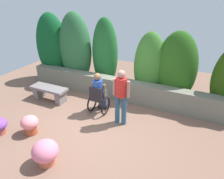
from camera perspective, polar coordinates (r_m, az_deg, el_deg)
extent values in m
plane|color=#7F5D4C|center=(6.06, -4.05, -9.50)|extent=(11.33, 11.33, 0.00)
cube|color=slate|center=(7.16, 2.32, 0.04)|extent=(7.15, 0.39, 0.74)
ellipsoid|color=#105225|center=(8.91, -16.13, 11.14)|extent=(1.39, 0.97, 2.72)
ellipsoid|color=#2C6639|center=(8.27, -10.06, 10.90)|extent=(1.33, 0.93, 2.80)
ellipsoid|color=#1F612A|center=(7.77, -1.95, 9.73)|extent=(1.00, 0.70, 2.65)
ellipsoid|color=#39772A|center=(7.08, 10.23, 6.26)|extent=(1.06, 0.74, 2.32)
ellipsoid|color=#265917|center=(7.00, 17.27, 5.57)|extent=(1.32, 0.93, 2.40)
cube|color=slate|center=(7.78, -19.47, -0.68)|extent=(0.20, 0.40, 0.41)
cube|color=slate|center=(7.19, -13.95, -2.15)|extent=(0.20, 0.40, 0.41)
cube|color=slate|center=(7.37, -17.06, 0.31)|extent=(1.31, 0.47, 0.08)
cube|color=black|center=(6.34, -3.76, -2.40)|extent=(0.40, 0.40, 0.06)
cube|color=black|center=(6.09, -4.63, -1.24)|extent=(0.40, 0.04, 0.40)
cube|color=black|center=(6.78, -2.37, -4.20)|extent=(0.28, 0.12, 0.03)
torus|color=black|center=(6.55, -5.55, -3.66)|extent=(0.05, 0.56, 0.56)
torus|color=black|center=(6.35, -1.79, -4.59)|extent=(0.05, 0.56, 0.56)
cylinder|color=black|center=(6.81, -3.68, -4.57)|extent=(0.03, 0.10, 0.10)
cylinder|color=black|center=(6.69, -1.56, -5.10)|extent=(0.03, 0.10, 0.10)
cube|color=#404565|center=(6.36, -3.36, -1.14)|extent=(0.30, 0.40, 0.16)
cube|color=#404565|center=(6.68, -2.47, -3.06)|extent=(0.26, 0.14, 0.43)
cylinder|color=#2748A3|center=(6.16, -3.94, 0.46)|extent=(0.30, 0.30, 0.50)
cylinder|color=brown|center=(6.32, -5.17, 0.34)|extent=(0.08, 0.08, 0.40)
cylinder|color=brown|center=(6.16, -2.10, -0.32)|extent=(0.08, 0.08, 0.40)
sphere|color=brown|center=(6.01, -4.05, 3.55)|extent=(0.22, 0.22, 0.22)
cylinder|color=#2C516D|center=(5.89, 1.51, -5.41)|extent=(0.14, 0.14, 0.89)
cylinder|color=#2C516D|center=(5.82, 3.32, -5.84)|extent=(0.14, 0.14, 0.89)
cylinder|color=red|center=(5.51, 2.55, 0.63)|extent=(0.30, 0.30, 0.53)
cylinder|color=#A97165|center=(5.60, 0.65, 0.76)|extent=(0.09, 0.09, 0.48)
cylinder|color=#A97165|center=(5.46, 4.48, 0.00)|extent=(0.09, 0.09, 0.48)
sphere|color=#A97165|center=(5.36, 2.63, 4.25)|extent=(0.22, 0.22, 0.22)
cylinder|color=#A7492C|center=(6.05, -21.50, -10.16)|extent=(0.33, 0.33, 0.25)
ellipsoid|color=#0F3913|center=(5.95, -21.77, -8.82)|extent=(0.37, 0.37, 0.13)
ellipsoid|color=pink|center=(5.92, -21.86, -8.39)|extent=(0.46, 0.46, 0.36)
cylinder|color=#BF6244|center=(5.06, -17.61, -17.90)|extent=(0.37, 0.37, 0.22)
ellipsoid|color=#1A5A1D|center=(4.95, -17.88, -16.49)|extent=(0.41, 0.41, 0.17)
ellipsoid|color=pink|center=(4.90, -18.00, -15.85)|extent=(0.58, 0.58, 0.49)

